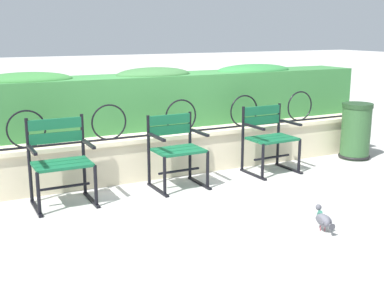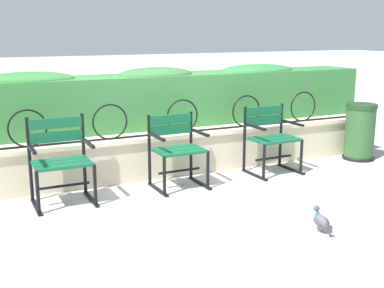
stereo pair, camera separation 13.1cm
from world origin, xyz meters
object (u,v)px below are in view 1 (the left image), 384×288
(pigeon_near_chairs, at_px, (323,220))
(trash_bin, at_px, (356,132))
(park_chair_centre, at_px, (176,148))
(park_chair_right, at_px, (269,136))
(park_chair_left, at_px, (60,159))

(pigeon_near_chairs, distance_m, trash_bin, 2.87)
(park_chair_centre, relative_size, trash_bin, 1.06)
(park_chair_right, relative_size, trash_bin, 1.07)
(park_chair_left, distance_m, trash_bin, 4.11)
(park_chair_left, bearing_deg, pigeon_near_chairs, -43.20)
(park_chair_right, bearing_deg, park_chair_centre, -178.51)
(park_chair_left, bearing_deg, park_chair_right, 0.80)
(park_chair_right, relative_size, pigeon_near_chairs, 2.88)
(park_chair_right, distance_m, trash_bin, 1.49)
(park_chair_centre, bearing_deg, park_chair_right, 1.49)
(park_chair_right, bearing_deg, park_chair_left, -179.20)
(park_chair_left, distance_m, park_chair_centre, 1.31)
(park_chair_left, relative_size, park_chair_centre, 1.09)
(park_chair_left, relative_size, park_chair_right, 1.08)
(park_chair_centre, xyz_separation_m, trash_bin, (2.80, 0.04, -0.08))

